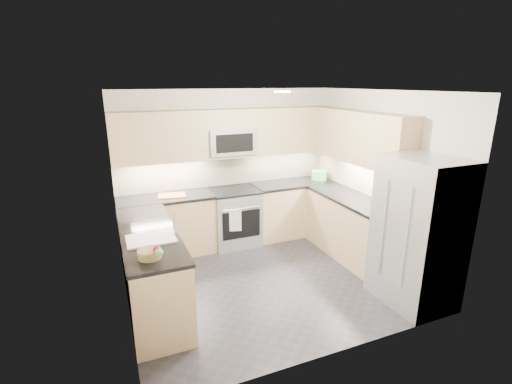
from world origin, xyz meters
name	(u,v)px	position (x,y,z in m)	size (l,w,h in m)	color
floor	(266,278)	(0.00, 0.00, 0.00)	(3.60, 3.20, 0.00)	#252429
ceiling	(267,91)	(0.00, 0.00, 2.50)	(3.60, 3.20, 0.02)	beige
wall_back	(227,166)	(0.00, 1.60, 1.25)	(3.60, 0.02, 2.50)	beige
wall_front	(339,239)	(0.00, -1.60, 1.25)	(3.60, 0.02, 2.50)	beige
wall_left	(118,210)	(-1.80, 0.00, 1.25)	(0.02, 3.20, 2.50)	beige
wall_right	(379,178)	(1.80, 0.00, 1.25)	(0.02, 3.20, 2.50)	beige
base_cab_back_left	(168,227)	(-1.09, 1.30, 0.45)	(1.42, 0.60, 0.90)	tan
base_cab_back_right	(292,209)	(1.09, 1.30, 0.45)	(1.42, 0.60, 0.90)	tan
base_cab_right	(351,228)	(1.50, 0.15, 0.45)	(0.60, 1.70, 0.90)	tan
base_cab_peninsula	(152,270)	(-1.50, 0.00, 0.45)	(0.60, 2.00, 0.90)	tan
countertop_back_left	(165,198)	(-1.09, 1.30, 0.92)	(1.42, 0.63, 0.04)	black
countertop_back_right	(293,183)	(1.09, 1.30, 0.92)	(1.42, 0.63, 0.04)	black
countertop_right	(354,199)	(1.50, 0.15, 0.92)	(0.63, 1.70, 0.04)	black
countertop_peninsula	(148,233)	(-1.50, 0.00, 0.92)	(0.63, 2.00, 0.04)	black
upper_cab_back	(230,133)	(0.00, 1.43, 1.83)	(3.60, 0.35, 0.75)	tan
upper_cab_right	(360,137)	(1.62, 0.28, 1.83)	(0.35, 1.95, 0.75)	tan
backsplash_back	(227,170)	(0.00, 1.60, 1.20)	(3.60, 0.01, 0.51)	#C6B48F
backsplash_right	(359,175)	(1.80, 0.45, 1.20)	(0.01, 2.30, 0.51)	#C6B48F
gas_range	(234,217)	(0.00, 1.28, 0.46)	(0.76, 0.65, 0.91)	#AAACB3
range_cooktop	(234,191)	(0.00, 1.28, 0.92)	(0.76, 0.65, 0.03)	black
oven_door_glass	(241,225)	(0.00, 0.95, 0.45)	(0.62, 0.02, 0.45)	black
oven_handle	(242,209)	(0.00, 0.93, 0.72)	(0.02, 0.02, 0.60)	#B2B5BA
microwave	(231,141)	(0.00, 1.40, 1.70)	(0.76, 0.40, 0.40)	#9B9CA2
microwave_door	(235,143)	(0.00, 1.20, 1.70)	(0.60, 0.01, 0.28)	black
refrigerator	(418,232)	(1.45, -1.15, 0.90)	(0.70, 0.90, 1.80)	#A9ABB1
fridge_handle_left	(406,239)	(1.08, -1.33, 0.95)	(0.02, 0.02, 1.20)	#B2B5BA
fridge_handle_right	(383,228)	(1.08, -0.97, 0.95)	(0.02, 0.02, 1.20)	#B2B5BA
sink_basin	(152,245)	(-1.50, -0.25, 0.88)	(0.52, 0.38, 0.16)	white
faucet	(174,225)	(-1.24, -0.25, 1.08)	(0.03, 0.03, 0.28)	silver
utensil_bowl	(319,175)	(1.61, 1.29, 1.02)	(0.27, 0.27, 0.15)	#52BF52
cutting_board	(172,195)	(-0.99, 1.30, 0.95)	(0.40, 0.28, 0.01)	#DF4914
fruit_basket	(150,254)	(-1.57, -0.69, 0.98)	(0.23, 0.23, 0.08)	olive
fruit_apple	(157,249)	(-1.50, -0.77, 1.05)	(0.08, 0.08, 0.08)	#A3121D
fruit_pear	(159,253)	(-1.50, -0.86, 1.05)	(0.08, 0.08, 0.08)	#53AF4B
dish_towel_check	(235,221)	(-0.11, 0.91, 0.55)	(0.18, 0.02, 0.35)	white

